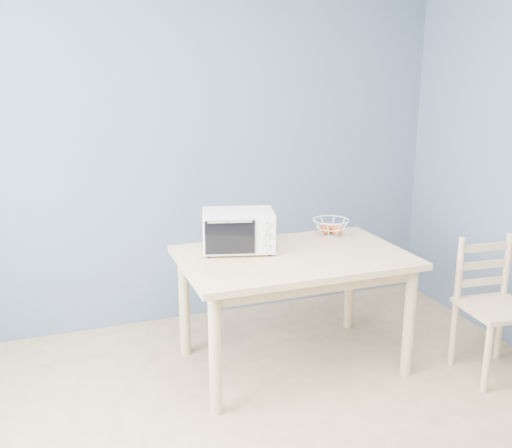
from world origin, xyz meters
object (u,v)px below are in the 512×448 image
object	(u,v)px
dining_table	(293,270)
dining_chair	(493,309)
toaster_oven	(236,230)
fruit_basket	(330,227)

from	to	relation	value
dining_table	dining_chair	bearing A→B (deg)	-24.08
dining_table	toaster_oven	size ratio (longest dim) A/B	2.78
fruit_basket	dining_chair	size ratio (longest dim) A/B	0.33
dining_table	dining_chair	world-z (taller)	dining_chair
dining_table	dining_chair	xyz separation A→B (m)	(1.13, -0.51, -0.22)
toaster_oven	dining_chair	xyz separation A→B (m)	(1.45, -0.69, -0.46)
dining_table	toaster_oven	world-z (taller)	toaster_oven
toaster_oven	fruit_basket	xyz separation A→B (m)	(0.73, 0.12, -0.08)
dining_table	fruit_basket	xyz separation A→B (m)	(0.41, 0.31, 0.16)
toaster_oven	fruit_basket	world-z (taller)	toaster_oven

